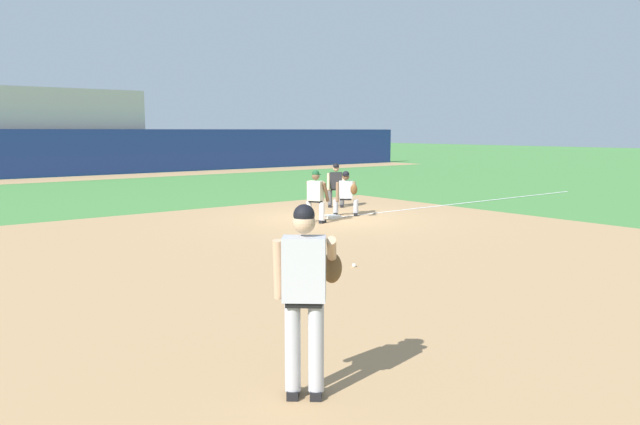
{
  "coord_description": "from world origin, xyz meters",
  "views": [
    {
      "loc": [
        -11.4,
        -13.81,
        2.53
      ],
      "look_at": [
        -5.61,
        -6.51,
        1.3
      ],
      "focal_mm": 35.0,
      "sensor_mm": 36.0,
      "label": 1
    }
  ],
  "objects_px": {
    "pitcher": "(306,289)",
    "baserunner": "(316,194)",
    "baseball": "(354,265)",
    "first_baseman": "(346,192)",
    "first_base_bag": "(332,217)",
    "umpire": "(336,183)"
  },
  "relations": [
    {
      "from": "first_baseman",
      "to": "umpire",
      "type": "xyz_separation_m",
      "value": [
        1.11,
        1.81,
        0.06
      ]
    },
    {
      "from": "baseball",
      "to": "pitcher",
      "type": "height_order",
      "value": "pitcher"
    },
    {
      "from": "first_baseman",
      "to": "first_base_bag",
      "type": "bearing_deg",
      "value": -170.86
    },
    {
      "from": "pitcher",
      "to": "baserunner",
      "type": "height_order",
      "value": "pitcher"
    },
    {
      "from": "first_base_bag",
      "to": "pitcher",
      "type": "height_order",
      "value": "pitcher"
    },
    {
      "from": "pitcher",
      "to": "baserunner",
      "type": "xyz_separation_m",
      "value": [
        7.04,
        8.86,
        -0.27
      ]
    },
    {
      "from": "baseball",
      "to": "umpire",
      "type": "bearing_deg",
      "value": 52.22
    },
    {
      "from": "pitcher",
      "to": "umpire",
      "type": "height_order",
      "value": "pitcher"
    },
    {
      "from": "first_baseman",
      "to": "umpire",
      "type": "bearing_deg",
      "value": 58.45
    },
    {
      "from": "first_base_bag",
      "to": "first_baseman",
      "type": "xyz_separation_m",
      "value": [
        0.64,
        0.1,
        0.69
      ]
    },
    {
      "from": "first_baseman",
      "to": "baserunner",
      "type": "relative_size",
      "value": 0.92
    },
    {
      "from": "pitcher",
      "to": "baseball",
      "type": "bearing_deg",
      "value": 43.91
    },
    {
      "from": "umpire",
      "to": "first_base_bag",
      "type": "bearing_deg",
      "value": -132.51
    },
    {
      "from": "first_base_bag",
      "to": "first_baseman",
      "type": "height_order",
      "value": "first_baseman"
    },
    {
      "from": "first_base_bag",
      "to": "umpire",
      "type": "bearing_deg",
      "value": 47.49
    },
    {
      "from": "first_baseman",
      "to": "umpire",
      "type": "distance_m",
      "value": 2.13
    },
    {
      "from": "baserunner",
      "to": "baseball",
      "type": "bearing_deg",
      "value": -120.84
    },
    {
      "from": "baseball",
      "to": "first_baseman",
      "type": "bearing_deg",
      "value": 50.34
    },
    {
      "from": "baserunner",
      "to": "pitcher",
      "type": "bearing_deg",
      "value": -128.49
    },
    {
      "from": "first_base_bag",
      "to": "pitcher",
      "type": "distance_m",
      "value": 12.27
    },
    {
      "from": "baserunner",
      "to": "umpire",
      "type": "xyz_separation_m",
      "value": [
        2.68,
        2.34,
        0.0
      ]
    },
    {
      "from": "pitcher",
      "to": "umpire",
      "type": "bearing_deg",
      "value": 49.02
    }
  ]
}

